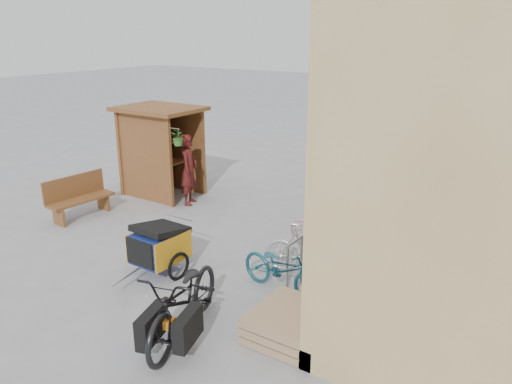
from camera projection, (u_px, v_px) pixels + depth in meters
The scene contains 17 objects.
ground at pixel (195, 254), 10.10m from camera, with size 80.00×80.00×0.00m, color #9C9C9F.
kiosk at pixel (158, 139), 13.29m from camera, with size 2.49×1.65×2.40m.
bike_rack at pixel (350, 217), 10.64m from camera, with size 0.05×5.35×0.86m.
pallet_stack at pixel (289, 323), 7.35m from camera, with size 1.00×1.20×0.40m.
bench at pixel (78, 196), 11.95m from camera, with size 0.62×1.64×1.02m.
shopping_carts at pixel (437, 173), 13.72m from camera, with size 0.54×1.82×0.97m.
child_trailer at pixel (159, 245), 9.18m from camera, with size 1.02×1.71×1.00m.
cargo_bike at pixel (184, 301), 7.23m from camera, with size 1.37×2.36×1.17m.
person_kiosk at pixel (189, 170), 12.73m from camera, with size 0.67×0.44×1.83m, color maroon.
bike_0 at pixel (282, 269), 8.47m from camera, with size 0.60×1.71×0.90m, color #1A5468.
bike_1 at pixel (309, 251), 9.05m from camera, with size 0.47×1.68×1.01m, color silver.
bike_2 at pixel (327, 230), 10.12m from camera, with size 0.59×1.69×0.89m, color pink.
bike_3 at pixel (344, 222), 10.28m from camera, with size 0.51×1.79×1.08m, color #1A5468.
bike_4 at pixel (365, 216), 10.97m from camera, with size 0.57×1.62×0.85m, color silver.
bike_5 at pixel (371, 206), 11.23m from camera, with size 0.50×1.77×1.06m, color #1A5468.
bike_6 at pixel (372, 201), 11.99m from camera, with size 0.53×1.51×0.80m, color #1A5468.
bike_7 at pixel (388, 193), 12.25m from camera, with size 0.46×1.64×0.98m, color black.
Camera 1 is at (6.10, -7.00, 4.34)m, focal length 35.00 mm.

